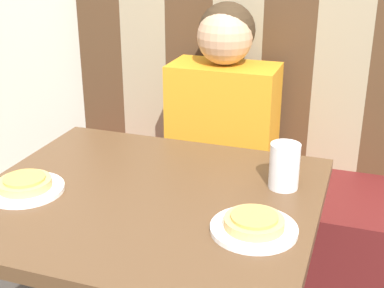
% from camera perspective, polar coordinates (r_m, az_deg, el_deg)
% --- Properties ---
extents(booth_seat, '(1.35, 0.51, 0.47)m').
position_cam_1_polar(booth_seat, '(2.14, 3.07, -8.78)').
color(booth_seat, '#5B1919').
rests_on(booth_seat, ground_plane).
extents(booth_backrest, '(1.35, 0.09, 0.78)m').
position_cam_1_polar(booth_backrest, '(2.10, 5.05, 9.01)').
color(booth_backrest, '#4C331E').
rests_on(booth_backrest, booth_seat).
extents(dining_table, '(0.84, 0.74, 0.72)m').
position_cam_1_polar(dining_table, '(1.39, -4.75, -9.18)').
color(dining_table, brown).
rests_on(dining_table, ground_plane).
extents(person, '(0.38, 0.23, 0.63)m').
position_cam_1_polar(person, '(1.93, 3.43, 5.29)').
color(person, orange).
rests_on(person, booth_seat).
extents(plate_left, '(0.19, 0.19, 0.01)m').
position_cam_1_polar(plate_left, '(1.40, -17.32, -4.64)').
color(plate_left, white).
rests_on(plate_left, dining_table).
extents(plate_right, '(0.19, 0.19, 0.01)m').
position_cam_1_polar(plate_right, '(1.18, 6.61, -8.99)').
color(plate_right, white).
rests_on(plate_right, dining_table).
extents(pizza_left, '(0.13, 0.13, 0.03)m').
position_cam_1_polar(pizza_left, '(1.39, -17.41, -3.95)').
color(pizza_left, tan).
rests_on(pizza_left, plate_left).
extents(pizza_right, '(0.13, 0.13, 0.03)m').
position_cam_1_polar(pizza_right, '(1.17, 6.65, -8.21)').
color(pizza_right, tan).
rests_on(pizza_right, plate_right).
extents(drinking_cup, '(0.08, 0.08, 0.12)m').
position_cam_1_polar(drinking_cup, '(1.36, 9.83, -2.32)').
color(drinking_cup, silver).
rests_on(drinking_cup, dining_table).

